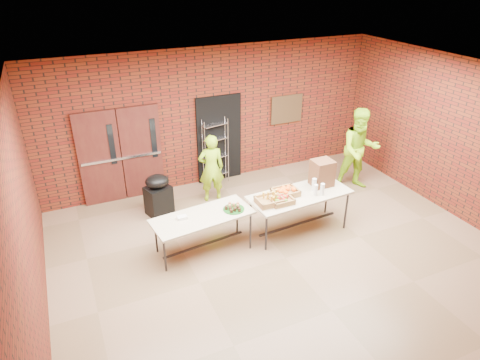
# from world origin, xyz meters

# --- Properties ---
(room) EXTENTS (8.08, 7.08, 3.28)m
(room) POSITION_xyz_m (0.00, 0.00, 1.60)
(room) COLOR brown
(room) RESTS_ON ground
(double_doors) EXTENTS (1.78, 0.12, 2.10)m
(double_doors) POSITION_xyz_m (-2.20, 3.44, 1.05)
(double_doors) COLOR #4C2015
(double_doors) RESTS_ON room
(dark_doorway) EXTENTS (1.10, 0.06, 2.10)m
(dark_doorway) POSITION_xyz_m (0.10, 3.46, 1.05)
(dark_doorway) COLOR black
(dark_doorway) RESTS_ON room
(bronze_plaque) EXTENTS (0.85, 0.04, 0.70)m
(bronze_plaque) POSITION_xyz_m (1.90, 3.45, 1.55)
(bronze_plaque) COLOR #462E1C
(bronze_plaque) RESTS_ON room
(wire_rack) EXTENTS (0.62, 0.32, 1.61)m
(wire_rack) POSITION_xyz_m (-0.05, 3.32, 0.81)
(wire_rack) COLOR #BABAC2
(wire_rack) RESTS_ON room
(table_left) EXTENTS (1.90, 0.97, 0.75)m
(table_left) POSITION_xyz_m (-1.27, 0.84, 0.69)
(table_left) COLOR #C3B895
(table_left) RESTS_ON room
(table_right) EXTENTS (2.05, 0.96, 0.82)m
(table_right) POSITION_xyz_m (0.68, 0.71, 0.75)
(table_right) COLOR #C3B895
(table_right) RESTS_ON room
(basket_bananas) EXTENTS (0.48, 0.37, 0.15)m
(basket_bananas) POSITION_xyz_m (-0.03, 0.63, 0.89)
(basket_bananas) COLOR #AD8946
(basket_bananas) RESTS_ON table_right
(basket_oranges) EXTENTS (0.48, 0.37, 0.15)m
(basket_oranges) POSITION_xyz_m (0.40, 0.79, 0.89)
(basket_oranges) COLOR #AD8946
(basket_oranges) RESTS_ON table_right
(basket_apples) EXTENTS (0.42, 0.33, 0.13)m
(basket_apples) POSITION_xyz_m (0.18, 0.55, 0.88)
(basket_apples) COLOR #AD8946
(basket_apples) RESTS_ON table_right
(muffin_tray) EXTENTS (0.39, 0.39, 0.10)m
(muffin_tray) POSITION_xyz_m (-0.67, 0.81, 0.79)
(muffin_tray) COLOR #165417
(muffin_tray) RESTS_ON table_left
(napkin_box) EXTENTS (0.17, 0.11, 0.06)m
(napkin_box) POSITION_xyz_m (-1.63, 0.89, 0.78)
(napkin_box) COLOR white
(napkin_box) RESTS_ON table_left
(coffee_dispenser) EXTENTS (0.40, 0.36, 0.53)m
(coffee_dispenser) POSITION_xyz_m (1.25, 0.86, 1.09)
(coffee_dispenser) COLOR #532E1C
(coffee_dispenser) RESTS_ON table_right
(cup_stack_front) EXTENTS (0.07, 0.07, 0.22)m
(cup_stack_front) POSITION_xyz_m (0.91, 0.55, 0.93)
(cup_stack_front) COLOR white
(cup_stack_front) RESTS_ON table_right
(cup_stack_mid) EXTENTS (0.08, 0.08, 0.24)m
(cup_stack_mid) POSITION_xyz_m (1.03, 0.50, 0.94)
(cup_stack_mid) COLOR white
(cup_stack_mid) RESTS_ON table_right
(cup_stack_back) EXTENTS (0.09, 0.09, 0.26)m
(cup_stack_back) POSITION_xyz_m (0.98, 0.71, 0.95)
(cup_stack_back) COLOR white
(cup_stack_back) RESTS_ON table_right
(covered_grill) EXTENTS (0.60, 0.54, 0.91)m
(covered_grill) POSITION_xyz_m (-1.69, 2.45, 0.45)
(covered_grill) COLOR black
(covered_grill) RESTS_ON room
(volunteer_woman) EXTENTS (0.61, 0.45, 1.55)m
(volunteer_woman) POSITION_xyz_m (-0.45, 2.57, 0.77)
(volunteer_woman) COLOR #98D918
(volunteer_woman) RESTS_ON room
(volunteer_man) EXTENTS (1.12, 0.99, 1.94)m
(volunteer_man) POSITION_xyz_m (2.85, 1.72, 0.97)
(volunteer_man) COLOR #98D918
(volunteer_man) RESTS_ON room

